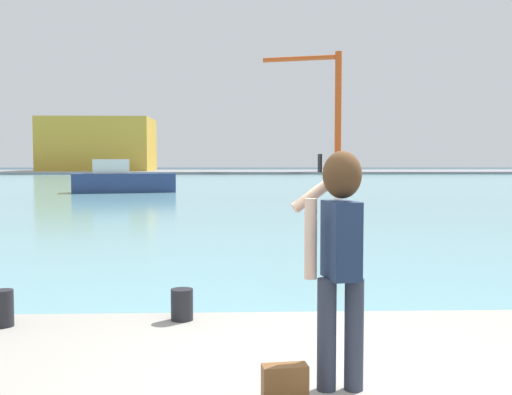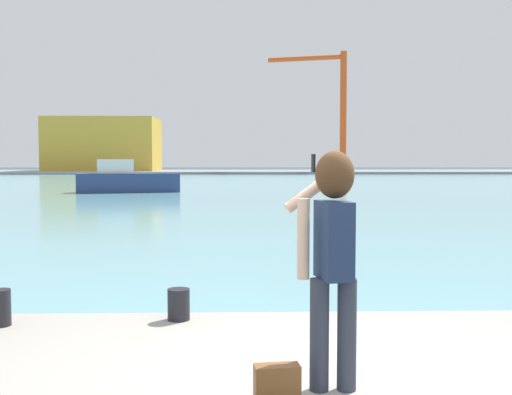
# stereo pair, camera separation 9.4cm
# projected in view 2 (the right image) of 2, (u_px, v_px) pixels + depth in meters

# --- Properties ---
(ground_plane) EXTENTS (220.00, 220.00, 0.00)m
(ground_plane) POSITION_uv_depth(u_px,v_px,m) (247.00, 183.00, 54.67)
(ground_plane) COLOR #334751
(harbor_water) EXTENTS (140.00, 100.00, 0.02)m
(harbor_water) POSITION_uv_depth(u_px,v_px,m) (246.00, 182.00, 56.66)
(harbor_water) COLOR #6BA8B2
(harbor_water) RESTS_ON ground_plane
(far_shore_dock) EXTENTS (140.00, 20.00, 0.37)m
(far_shore_dock) POSITION_uv_depth(u_px,v_px,m) (244.00, 172.00, 96.56)
(far_shore_dock) COLOR gray
(far_shore_dock) RESTS_ON ground_plane
(person_photographer) EXTENTS (0.53, 0.55, 1.74)m
(person_photographer) POSITION_uv_depth(u_px,v_px,m) (332.00, 245.00, 4.40)
(person_photographer) COLOR #2D3342
(person_photographer) RESTS_ON quay_promenade
(handbag) EXTENTS (0.34, 0.18, 0.24)m
(handbag) POSITION_uv_depth(u_px,v_px,m) (277.00, 382.00, 4.29)
(handbag) COLOR brown
(handbag) RESTS_ON quay_promenade
(harbor_bollard) EXTENTS (0.23, 0.23, 0.33)m
(harbor_bollard) POSITION_uv_depth(u_px,v_px,m) (179.00, 304.00, 6.40)
(harbor_bollard) COLOR black
(harbor_bollard) RESTS_ON quay_promenade
(harbor_bollard_2) EXTENTS (0.20, 0.20, 0.37)m
(harbor_bollard_2) POSITION_uv_depth(u_px,v_px,m) (1.00, 308.00, 6.17)
(harbor_bollard_2) COLOR black
(harbor_bollard_2) RESTS_ON quay_promenade
(boat_moored) EXTENTS (6.68, 3.23, 2.13)m
(boat_moored) POSITION_uv_depth(u_px,v_px,m) (126.00, 180.00, 39.26)
(boat_moored) COLOR navy
(boat_moored) RESTS_ON harbor_water
(warehouse_left) EXTENTS (16.71, 11.64, 8.21)m
(warehouse_left) POSITION_uv_depth(u_px,v_px,m) (104.00, 145.00, 96.54)
(warehouse_left) COLOR gold
(warehouse_left) RESTS_ON far_shore_dock
(port_crane) EXTENTS (11.70, 4.45, 17.90)m
(port_crane) POSITION_uv_depth(u_px,v_px,m) (334.00, 99.00, 92.21)
(port_crane) COLOR #D84C19
(port_crane) RESTS_ON far_shore_dock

